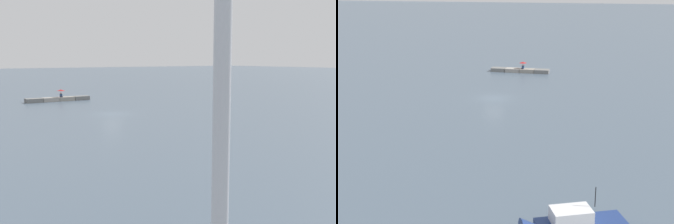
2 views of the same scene
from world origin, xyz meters
TOP-DOWN VIEW (x-y plane):
  - ground_plane at (0.00, 0.00)m, footprint 500.00×500.00m
  - seawall_pier at (0.00, -19.12)m, footprint 10.33×1.71m
  - person_seated_blue_left at (-0.51, -19.07)m, footprint 0.49×0.66m
  - umbrella_open_red at (-0.52, -19.16)m, footprint 1.27×1.27m

SIDE VIEW (x-z plane):
  - ground_plane at x=0.00m, z-range 0.00..0.00m
  - seawall_pier at x=0.00m, z-range 0.00..0.65m
  - person_seated_blue_left at x=-0.51m, z-range 0.54..1.26m
  - umbrella_open_red at x=-0.52m, z-range 1.12..2.39m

